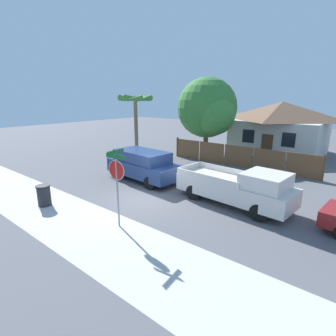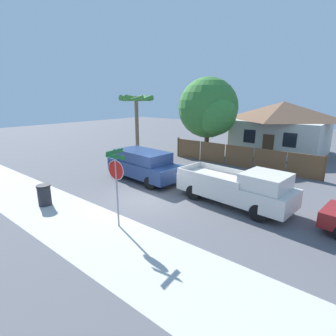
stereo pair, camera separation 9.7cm
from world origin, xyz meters
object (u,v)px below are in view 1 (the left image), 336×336
(red_suv, at_px, (143,165))
(stop_sign, at_px, (117,176))
(trash_bin, at_px, (44,195))
(orange_pickup, at_px, (238,187))
(house, at_px, (280,127))
(palm_tree, at_px, (135,105))
(oak_tree, at_px, (209,109))

(red_suv, bearing_deg, stop_sign, -50.04)
(trash_bin, bearing_deg, orange_pickup, 38.99)
(orange_pickup, distance_m, trash_bin, 9.01)
(house, xyz_separation_m, stop_sign, (-0.38, -18.49, -0.28))
(house, distance_m, orange_pickup, 13.93)
(palm_tree, xyz_separation_m, stop_sign, (7.47, -8.33, -2.27))
(palm_tree, distance_m, trash_bin, 10.42)
(trash_bin, bearing_deg, red_suv, 81.05)
(red_suv, bearing_deg, orange_pickup, 4.87)
(oak_tree, height_order, orange_pickup, oak_tree)
(house, xyz_separation_m, red_suv, (-3.77, -13.63, -1.37))
(house, distance_m, oak_tree, 6.93)
(palm_tree, height_order, trash_bin, palm_tree)
(oak_tree, bearing_deg, orange_pickup, -51.75)
(oak_tree, bearing_deg, stop_sign, -73.32)
(orange_pickup, bearing_deg, trash_bin, -135.91)
(palm_tree, bearing_deg, red_suv, -40.29)
(orange_pickup, height_order, trash_bin, orange_pickup)
(palm_tree, relative_size, trash_bin, 5.17)
(red_suv, height_order, orange_pickup, orange_pickup)
(orange_pickup, bearing_deg, oak_tree, 133.35)
(house, height_order, orange_pickup, house)
(house, xyz_separation_m, trash_bin, (-4.66, -19.31, -1.85))
(stop_sign, bearing_deg, orange_pickup, 54.15)
(red_suv, bearing_deg, trash_bin, -93.85)
(orange_pickup, bearing_deg, red_suv, -175.13)
(stop_sign, bearing_deg, house, 82.25)
(house, bearing_deg, oak_tree, -130.48)
(orange_pickup, bearing_deg, palm_tree, 166.20)
(trash_bin, bearing_deg, stop_sign, 10.89)
(red_suv, distance_m, trash_bin, 5.78)
(house, relative_size, orange_pickup, 1.38)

